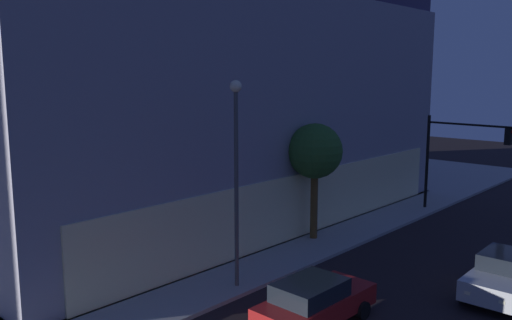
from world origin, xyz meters
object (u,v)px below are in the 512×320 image
Objects in this scene: street_lamp_sidewalk at (236,159)px; car_red at (314,302)px; modern_building at (166,88)px; sidewalk_tree at (315,152)px; car_silver at (504,276)px; traffic_light_far_corner at (458,147)px.

street_lamp_sidewalk is 1.71× the size of car_red.
modern_building is 14.84m from street_lamp_sidewalk.
sidewalk_tree is 9.97m from car_silver.
traffic_light_far_corner is at bearing -18.27° from sidewalk_tree.
modern_building is 17.80m from traffic_light_far_corner.
car_red is at bearing 149.49° from car_silver.
street_lamp_sidewalk is 10.76m from car_silver.
traffic_light_far_corner is 1.24× the size of car_red.
traffic_light_far_corner is 10.08m from sidewalk_tree.
street_lamp_sidewalk is at bearing 84.07° from car_red.
sidewalk_tree is at bearing 36.70° from car_red.
sidewalk_tree is (6.87, 1.45, -0.61)m from street_lamp_sidewalk.
car_red is at bearing -143.30° from sidewalk_tree.
traffic_light_far_corner reaches higher than car_silver.
street_lamp_sidewalk reaches higher than sidewalk_tree.
street_lamp_sidewalk is 1.84× the size of car_silver.
car_red is 7.54m from car_silver.
street_lamp_sidewalk is at bearing -117.99° from modern_building.
traffic_light_far_corner is at bearing -56.89° from modern_building.
car_red is 1.07× the size of car_silver.
car_silver is at bearing -30.51° from car_red.
sidewalk_tree is 9.79m from car_red.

